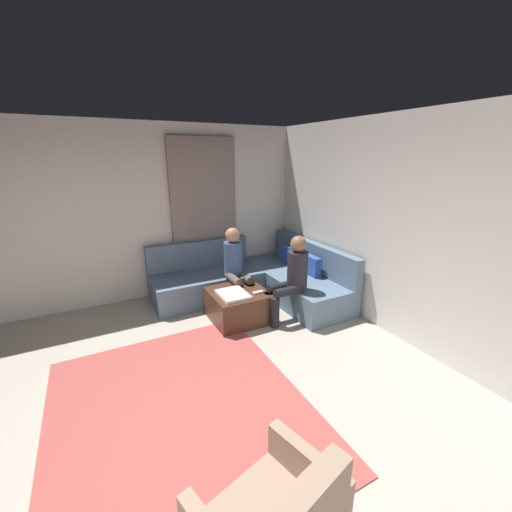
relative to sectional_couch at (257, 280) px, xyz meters
The scene contains 12 objects.
ground_plane 2.82m from the sectional_couch, 42.07° to the right, with size 6.00×6.00×0.10m, color #B2A899.
wall_back 2.57m from the sectional_couch, 27.05° to the left, with size 6.00×0.12×2.70m, color silver.
wall_left 2.33m from the sectional_couch, 114.60° to the right, with size 0.12×6.00×2.70m, color silver.
curtain_panel 1.36m from the sectional_couch, 142.74° to the right, with size 0.06×1.10×2.50m, color gray.
area_rug 2.60m from the sectional_couch, 43.39° to the right, with size 2.60×2.20×0.01m, color #AD4C47.
sectional_couch is the anchor object (origin of this frame).
ottoman 0.82m from the sectional_couch, 45.98° to the right, with size 0.76×0.76×0.42m, color #4C2D1E.
folded_blanket 0.99m from the sectional_couch, 46.66° to the right, with size 0.44×0.36×0.04m, color white.
coffee_mug 0.57m from the sectional_couch, 49.50° to the right, with size 0.08×0.08×0.10m, color #334C72.
game_remote 0.85m from the sectional_couch, 26.27° to the right, with size 0.05×0.15×0.02m, color white.
person_on_couch_back 0.99m from the sectional_couch, ahead, with size 0.30×0.60×1.20m.
person_on_couch_side 0.59m from the sectional_couch, 71.06° to the right, with size 0.60×0.30×1.20m.
Camera 1 is at (2.21, -0.37, 2.22)m, focal length 22.40 mm.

